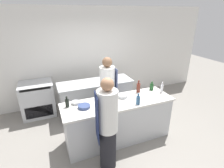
# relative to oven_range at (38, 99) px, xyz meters

# --- Properties ---
(ground_plane) EXTENTS (16.00, 16.00, 0.00)m
(ground_plane) POSITION_rel_oven_range_xyz_m (1.59, -1.73, -0.46)
(ground_plane) COLOR gray
(wall_back) EXTENTS (8.00, 0.06, 2.80)m
(wall_back) POSITION_rel_oven_range_xyz_m (1.59, 0.40, 0.94)
(wall_back) COLOR silver
(wall_back) RESTS_ON ground_plane
(prep_counter) EXTENTS (2.33, 0.73, 0.93)m
(prep_counter) POSITION_rel_oven_range_xyz_m (1.59, -1.73, 0.00)
(prep_counter) COLOR #B7BABC
(prep_counter) RESTS_ON ground_plane
(pass_counter) EXTENTS (1.97, 0.66, 0.93)m
(pass_counter) POSITION_rel_oven_range_xyz_m (1.47, -0.52, 0.00)
(pass_counter) COLOR #B7BABC
(pass_counter) RESTS_ON ground_plane
(oven_range) EXTENTS (0.83, 0.69, 0.92)m
(oven_range) POSITION_rel_oven_range_xyz_m (0.00, 0.00, 0.00)
(oven_range) COLOR #B7BABC
(oven_range) RESTS_ON ground_plane
(chef_at_prep_near) EXTENTS (0.38, 0.36, 1.73)m
(chef_at_prep_near) POSITION_rel_oven_range_xyz_m (1.11, -2.36, 0.41)
(chef_at_prep_near) COLOR black
(chef_at_prep_near) RESTS_ON ground_plane
(chef_at_stove) EXTENTS (0.37, 0.35, 1.71)m
(chef_at_stove) POSITION_rel_oven_range_xyz_m (1.59, -1.12, 0.40)
(chef_at_stove) COLOR black
(chef_at_stove) RESTS_ON ground_plane
(bottle_olive_oil) EXTENTS (0.06, 0.06, 0.21)m
(bottle_olive_oil) POSITION_rel_oven_range_xyz_m (1.57, -1.56, 0.55)
(bottle_olive_oil) COLOR #B2A84C
(bottle_olive_oil) RESTS_ON prep_counter
(bottle_vinegar) EXTENTS (0.07, 0.07, 0.22)m
(bottle_vinegar) POSITION_rel_oven_range_xyz_m (0.59, -1.58, 0.55)
(bottle_vinegar) COLOR black
(bottle_vinegar) RESTS_ON prep_counter
(bottle_wine) EXTENTS (0.08, 0.08, 0.23)m
(bottle_wine) POSITION_rel_oven_range_xyz_m (1.90, -1.99, 0.56)
(bottle_wine) COLOR #2D5175
(bottle_wine) RESTS_ON prep_counter
(bottle_cooking_oil) EXTENTS (0.09, 0.09, 0.28)m
(bottle_cooking_oil) POSITION_rel_oven_range_xyz_m (2.20, -1.49, 0.58)
(bottle_cooking_oil) COLOR #5B2319
(bottle_cooking_oil) RESTS_ON prep_counter
(bottle_sauce) EXTENTS (0.06, 0.06, 0.26)m
(bottle_sauce) POSITION_rel_oven_range_xyz_m (2.67, -1.72, 0.57)
(bottle_sauce) COLOR silver
(bottle_sauce) RESTS_ON prep_counter
(bottle_water) EXTENTS (0.09, 0.09, 0.21)m
(bottle_water) POSITION_rel_oven_range_xyz_m (2.54, -1.51, 0.55)
(bottle_water) COLOR #19471E
(bottle_water) RESTS_ON prep_counter
(bowl_mixing_large) EXTENTS (0.21, 0.21, 0.07)m
(bowl_mixing_large) POSITION_rel_oven_range_xyz_m (1.74, -1.61, 0.50)
(bowl_mixing_large) COLOR #B7BABC
(bowl_mixing_large) RESTS_ON prep_counter
(bowl_prep_small) EXTENTS (0.17, 0.17, 0.05)m
(bowl_prep_small) POSITION_rel_oven_range_xyz_m (0.76, -1.51, 0.49)
(bowl_prep_small) COLOR #B7BABC
(bowl_prep_small) RESTS_ON prep_counter
(bowl_ceramic_blue) EXTENTS (0.24, 0.24, 0.05)m
(bowl_ceramic_blue) POSITION_rel_oven_range_xyz_m (0.88, -1.73, 0.49)
(bowl_ceramic_blue) COLOR navy
(bowl_ceramic_blue) RESTS_ON prep_counter
(bowl_wooden_salad) EXTENTS (0.25, 0.25, 0.09)m
(bowl_wooden_salad) POSITION_rel_oven_range_xyz_m (1.28, -1.64, 0.51)
(bowl_wooden_salad) COLOR navy
(bowl_wooden_salad) RESTS_ON prep_counter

